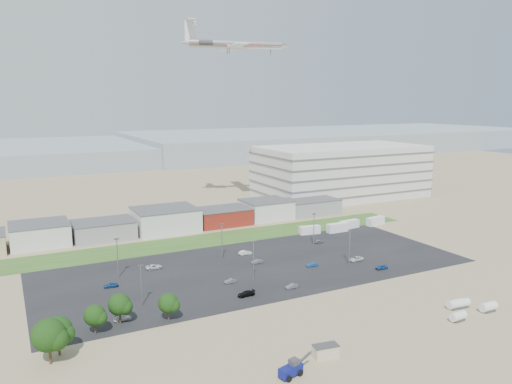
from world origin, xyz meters
TOP-DOWN VIEW (x-y plane):
  - ground at (0.00, 0.00)m, footprint 700.00×700.00m
  - parking_lot at (5.00, 20.00)m, footprint 120.00×50.00m
  - grass_strip at (0.00, 52.00)m, footprint 160.00×16.00m
  - hills_backdrop at (40.00, 315.00)m, footprint 700.00×200.00m
  - building_row at (-17.00, 71.00)m, footprint 170.00×20.00m
  - parking_garage at (90.00, 95.00)m, footprint 80.00×40.00m
  - portable_shed at (-6.93, -31.17)m, footprint 5.03×3.11m
  - telehandler at (-16.04, -33.89)m, footprint 7.46×4.08m
  - storage_tank_nw at (31.75, -26.53)m, footprint 3.85×1.93m
  - storage_tank_ne at (33.48, -26.81)m, footprint 3.94×2.29m
  - storage_tank_sw at (27.09, -31.38)m, footprint 3.78×1.99m
  - storage_tank_se at (37.02, -31.02)m, footprint 4.05×2.12m
  - box_trailer_a at (37.98, 42.95)m, footprint 7.86×3.37m
  - box_trailer_b at (48.48, 40.76)m, footprint 8.35×2.70m
  - box_trailer_c at (55.59, 43.14)m, footprint 8.08×3.22m
  - box_trailer_d at (67.46, 42.62)m, footprint 8.41×3.98m
  - tree_far_left at (-52.10, -10.63)m, footprint 6.40×6.40m
  - tree_left at (-50.34, -8.00)m, footprint 5.64×5.64m
  - tree_mid at (-42.92, -2.18)m, footprint 4.64×4.64m
  - tree_right at (-37.46, 0.18)m, footprint 5.07×5.07m
  - tree_near at (-27.87, -2.91)m, footprint 4.64×4.64m
  - lightpole_front_l at (-30.93, 7.53)m, footprint 1.14×0.48m
  - lightpole_front_m at (-1.22, 9.54)m, footprint 1.29×0.54m
  - lightpole_front_r at (29.52, 9.39)m, footprint 1.20×0.50m
  - lightpole_back_l at (-31.76, 29.05)m, footprint 1.26×0.52m
  - lightpole_back_m at (-0.97, 30.65)m, footprint 1.28×0.53m
  - lightpole_back_r at (31.46, 30.64)m, footprint 1.24×0.52m
  - airliner at (34.93, 97.48)m, footprint 54.20×42.51m
  - parked_car_0 at (33.44, 11.06)m, footprint 4.70×2.48m
  - parked_car_1 at (19.16, 12.74)m, footprint 3.55×1.48m
  - parked_car_2 at (35.11, 1.97)m, footprint 3.68×1.54m
  - parked_car_3 at (-7.14, 1.69)m, footprint 4.42×1.91m
  - parked_car_4 at (-6.86, 11.44)m, footprint 3.43×1.40m
  - parked_car_5 at (-35.02, 22.44)m, footprint 3.66×1.73m
  - parked_car_7 at (6.40, 22.38)m, footprint 3.53×1.40m
  - parked_car_8 at (34.36, 31.61)m, footprint 3.55×1.65m
  - parked_car_9 at (-21.47, 31.23)m, footprint 4.59×2.29m
  - parked_car_10 at (-36.71, 1.64)m, footprint 3.79×1.60m
  - parked_car_11 at (7.04, 31.54)m, footprint 4.06×1.61m
  - parked_car_13 at (5.30, 1.02)m, footprint 3.54×1.48m

SIDE VIEW (x-z plane):
  - ground at x=0.00m, z-range 0.00..0.00m
  - parking_lot at x=5.00m, z-range 0.00..0.01m
  - grass_strip at x=0.00m, z-range 0.00..0.02m
  - parked_car_10 at x=-36.71m, z-range 0.00..1.09m
  - parked_car_4 at x=-6.86m, z-range 0.00..1.11m
  - parked_car_13 at x=5.30m, z-range 0.00..1.14m
  - parked_car_7 at x=6.40m, z-range 0.00..1.14m
  - parked_car_1 at x=19.16m, z-range 0.00..1.14m
  - parked_car_8 at x=34.36m, z-range 0.00..1.18m
  - parked_car_5 at x=-35.02m, z-range 0.00..1.21m
  - parked_car_2 at x=35.11m, z-range 0.00..1.24m
  - parked_car_9 at x=-21.47m, z-range 0.00..1.25m
  - parked_car_0 at x=33.44m, z-range 0.00..1.26m
  - parked_car_3 at x=-7.14m, z-range 0.00..1.27m
  - parked_car_11 at x=7.04m, z-range 0.00..1.32m
  - storage_tank_sw at x=27.09m, z-range 0.00..2.23m
  - storage_tank_ne at x=33.48m, z-range 0.00..2.25m
  - storage_tank_nw at x=31.75m, z-range 0.00..2.30m
  - portable_shed at x=-6.93m, z-range 0.00..2.38m
  - storage_tank_se at x=37.02m, z-range 0.00..2.39m
  - box_trailer_a at x=37.98m, z-range 0.00..2.85m
  - box_trailer_c at x=55.59m, z-range 0.00..2.95m
  - telehandler at x=-16.04m, z-range 0.00..2.96m
  - box_trailer_d at x=67.46m, z-range 0.00..3.03m
  - box_trailer_b at x=48.48m, z-range 0.00..3.12m
  - tree_near at x=-27.87m, z-range 0.00..6.95m
  - tree_mid at x=-42.92m, z-range 0.00..6.95m
  - tree_right at x=-37.46m, z-range 0.00..7.60m
  - building_row at x=-17.00m, z-range 0.00..8.00m
  - tree_left at x=-50.34m, z-range 0.00..8.46m
  - hills_backdrop at x=40.00m, z-range 0.00..9.00m
  - tree_far_left at x=-52.10m, z-range 0.00..9.60m
  - lightpole_front_l at x=-30.93m, z-range 0.00..9.71m
  - lightpole_front_r at x=29.52m, z-range 0.00..10.24m
  - lightpole_back_r at x=31.46m, z-range 0.00..10.51m
  - lightpole_back_l at x=-31.76m, z-range 0.00..10.67m
  - lightpole_back_m at x=-0.97m, z-range 0.00..10.86m
  - lightpole_front_m at x=-1.22m, z-range 0.00..10.96m
  - parking_garage at x=90.00m, z-range 0.00..25.00m
  - airliner at x=34.93m, z-range 62.87..77.13m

